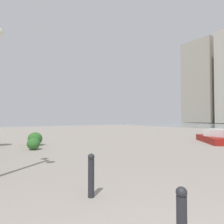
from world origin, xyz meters
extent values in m
cube|color=#9E9384|center=(38.85, -64.14, 13.65)|extent=(10.64, 11.56, 27.29)
cylinder|color=#232328|center=(0.83, -0.61, 0.31)|extent=(0.12, 0.12, 0.62)
sphere|color=#232328|center=(0.83, -0.61, 0.66)|extent=(0.13, 0.13, 0.13)
cylinder|color=#232328|center=(2.80, -0.50, 0.36)|extent=(0.12, 0.12, 0.72)
sphere|color=#232328|center=(2.80, -0.50, 0.76)|extent=(0.13, 0.13, 0.13)
ellipsoid|color=#2D6628|center=(10.98, -1.42, 0.36)|extent=(0.85, 0.76, 0.72)
ellipsoid|color=#2D6628|center=(9.43, -0.98, 0.28)|extent=(0.66, 0.59, 0.56)
cube|color=maroon|center=(5.99, -11.00, 0.13)|extent=(3.63, 3.46, 0.50)
cube|color=silver|center=(5.99, -11.00, 0.58)|extent=(1.23, 1.00, 0.50)
camera|label=1|loc=(-0.66, 1.36, 1.51)|focal=32.49mm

